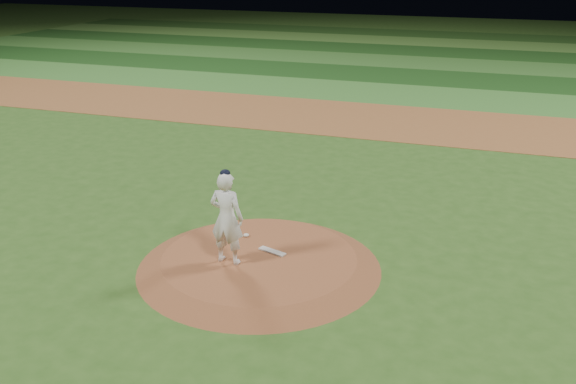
{
  "coord_description": "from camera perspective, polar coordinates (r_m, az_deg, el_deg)",
  "views": [
    {
      "loc": [
        4.84,
        -12.08,
        6.74
      ],
      "look_at": [
        0.0,
        2.0,
        1.1
      ],
      "focal_mm": 40.0,
      "sensor_mm": 36.0,
      "label": 1
    }
  ],
  "objects": [
    {
      "name": "outfield_stripe_5",
      "position": [
        57.18,
        14.37,
        13.37
      ],
      "size": [
        70.0,
        5.0,
        0.02
      ],
      "primitive_type": "cube",
      "color": "#1D4115",
      "rests_on": "ground"
    },
    {
      "name": "outfield_stripe_1",
      "position": [
        37.51,
        11.41,
        10.01
      ],
      "size": [
        70.0,
        5.0,
        0.02
      ],
      "primitive_type": "cube",
      "color": "#173F14",
      "rests_on": "ground"
    },
    {
      "name": "outfield_stripe_4",
      "position": [
        52.24,
        13.83,
        12.77
      ],
      "size": [
        70.0,
        5.0,
        0.02
      ],
      "primitive_type": "cube",
      "color": "#3D6E28",
      "rests_on": "ground"
    },
    {
      "name": "outfield_stripe_2",
      "position": [
        42.4,
        12.4,
        11.14
      ],
      "size": [
        70.0,
        5.0,
        0.02
      ],
      "primitive_type": "cube",
      "color": "#306524",
      "rests_on": "ground"
    },
    {
      "name": "outfield_stripe_0",
      "position": [
        32.65,
        10.14,
        8.53
      ],
      "size": [
        70.0,
        5.0,
        0.02
      ],
      "primitive_type": "cube",
      "color": "#35732A",
      "rests_on": "ground"
    },
    {
      "name": "ground",
      "position": [
        14.65,
        -2.56,
        -6.66
      ],
      "size": [
        120.0,
        120.0,
        0.0
      ],
      "primitive_type": "plane",
      "color": "#2D541B",
      "rests_on": "ground"
    },
    {
      "name": "pitcher_on_mound",
      "position": [
        13.93,
        -5.47,
        -2.29
      ],
      "size": [
        0.79,
        0.53,
        2.16
      ],
      "color": "white",
      "rests_on": "pitchers_mound"
    },
    {
      "name": "rosin_bag",
      "position": [
        15.53,
        -3.74,
        -3.84
      ],
      "size": [
        0.14,
        0.14,
        0.07
      ],
      "primitive_type": "ellipsoid",
      "color": "silver",
      "rests_on": "pitchers_mound"
    },
    {
      "name": "pitching_rubber",
      "position": [
        14.75,
        -1.41,
        -5.29
      ],
      "size": [
        0.7,
        0.37,
        0.03
      ],
      "primitive_type": "cube",
      "rotation": [
        0.0,
        0.0,
        -0.3
      ],
      "color": "beige",
      "rests_on": "pitchers_mound"
    },
    {
      "name": "outfield_stripe_3",
      "position": [
        47.31,
        13.19,
        12.04
      ],
      "size": [
        70.0,
        5.0,
        0.02
      ],
      "primitive_type": "cube",
      "color": "#183F14",
      "rests_on": "ground"
    },
    {
      "name": "pitchers_mound",
      "position": [
        14.6,
        -2.57,
        -6.22
      ],
      "size": [
        5.5,
        5.5,
        0.25
      ],
      "primitive_type": "cone",
      "color": "brown",
      "rests_on": "ground"
    },
    {
      "name": "infield_dirt_band",
      "position": [
        27.37,
        8.24,
        6.3
      ],
      "size": [
        70.0,
        6.0,
        0.02
      ],
      "primitive_type": "cube",
      "color": "brown",
      "rests_on": "ground"
    }
  ]
}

